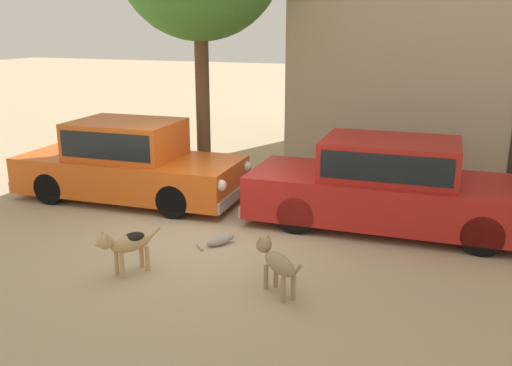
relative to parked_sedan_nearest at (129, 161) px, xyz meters
name	(u,v)px	position (x,y,z in m)	size (l,w,h in m)	color
ground_plane	(204,235)	(2.19, -1.25, -0.74)	(80.00, 80.00, 0.00)	tan
parked_sedan_nearest	(129,161)	(0.00, 0.00, 0.00)	(4.49, 1.94, 1.52)	#D15619
parked_sedan_second	(390,185)	(4.89, 0.20, -0.01)	(4.86, 1.90, 1.48)	#AD1E19
stray_dog_spotted	(127,243)	(1.88, -2.92, -0.30)	(0.54, 0.90, 0.68)	tan
stray_dog_tan	(276,261)	(3.91, -2.68, -0.33)	(0.85, 0.72, 0.67)	#997F60
stray_cat	(219,241)	(2.60, -1.55, -0.68)	(0.48, 0.54, 0.15)	gray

